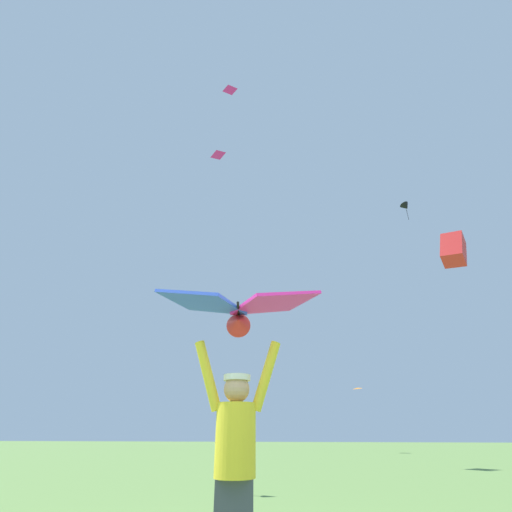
# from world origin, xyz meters

# --- Properties ---
(kite_flyer_person) EXTENTS (0.81, 0.40, 1.92)m
(kite_flyer_person) POSITION_xyz_m (0.14, 0.32, 0.94)
(kite_flyer_person) COLOR #424751
(kite_flyer_person) RESTS_ON ground
(held_stunt_kite) EXTENTS (1.56, 0.95, 0.38)m
(held_stunt_kite) POSITION_xyz_m (0.15, 0.26, 2.22)
(held_stunt_kite) COLOR black
(distant_kite_black_low_left) EXTENTS (1.07, 1.00, 1.67)m
(distant_kite_black_low_left) POSITION_xyz_m (9.51, 22.79, 18.14)
(distant_kite_black_low_left) COLOR black
(distant_kite_magenta_mid_left) EXTENTS (0.85, 0.83, 0.42)m
(distant_kite_magenta_mid_left) POSITION_xyz_m (-4.66, 14.72, 18.49)
(distant_kite_magenta_mid_left) COLOR #DB2393
(distant_kite_magenta_high_left) EXTENTS (0.75, 0.75, 0.28)m
(distant_kite_magenta_high_left) POSITION_xyz_m (-3.25, 11.90, 21.30)
(distant_kite_magenta_high_left) COLOR #DB2393
(distant_kite_red_high_right) EXTENTS (1.40, 1.36, 1.58)m
(distant_kite_red_high_right) POSITION_xyz_m (6.88, 10.77, 7.89)
(distant_kite_red_high_right) COLOR red
(distant_kite_orange_far_center) EXTENTS (0.92, 0.91, 0.21)m
(distant_kite_orange_far_center) POSITION_xyz_m (3.98, 25.24, 4.15)
(distant_kite_orange_far_center) COLOR orange
(marker_flag) EXTENTS (0.30, 0.24, 1.74)m
(marker_flag) POSITION_xyz_m (-1.22, 5.75, 1.51)
(marker_flag) COLOR silver
(marker_flag) RESTS_ON ground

